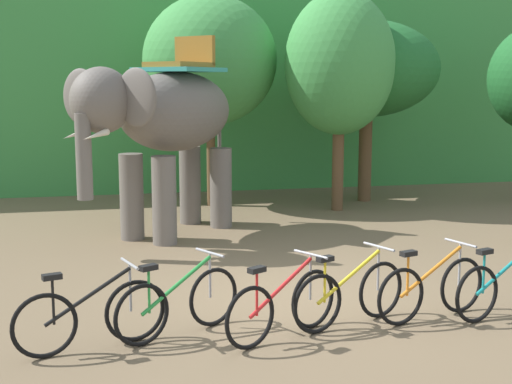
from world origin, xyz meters
TOP-DOWN VIEW (x-y plane):
  - ground_plane at (0.00, 0.00)m, footprint 80.00×80.00m
  - foliage_hedge at (0.00, 12.56)m, footprint 36.00×6.00m
  - tree_center_right at (0.03, 7.42)m, footprint 3.10×3.10m
  - tree_far_left at (2.75, 6.17)m, footprint 2.46×2.46m
  - tree_left at (3.83, 7.27)m, footprint 3.46×3.46m
  - elephant at (-1.30, 4.22)m, footprint 3.64×3.72m
  - bike_black at (-2.65, -1.41)m, footprint 1.65×0.67m
  - bike_green at (-1.67, -1.18)m, footprint 1.52×0.89m
  - bike_red at (-0.53, -1.51)m, footprint 1.51×0.91m
  - bike_yellow at (0.37, -1.26)m, footprint 1.61×0.76m
  - bike_orange at (1.43, -1.25)m, footprint 1.65×0.66m
  - bike_teal at (2.36, -1.36)m, footprint 1.64×0.68m

SIDE VIEW (x-z plane):
  - ground_plane at x=0.00m, z-range 0.00..0.00m
  - bike_black at x=-2.65m, z-range -0.07..0.85m
  - bike_green at x=-1.67m, z-range -0.07..0.85m
  - bike_red at x=-0.53m, z-range -0.07..0.85m
  - bike_yellow at x=0.37m, z-range -0.07..0.85m
  - bike_orange at x=1.43m, z-range -0.07..0.85m
  - bike_teal at x=2.36m, z-range -0.07..0.85m
  - elephant at x=-1.30m, z-range 0.31..4.09m
  - foliage_hedge at x=0.00m, z-range 0.00..6.05m
  - tree_left at x=3.83m, z-range 1.02..5.40m
  - tree_far_left at x=2.75m, z-range 0.85..5.75m
  - tree_center_right at x=0.03m, z-range 0.95..5.84m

